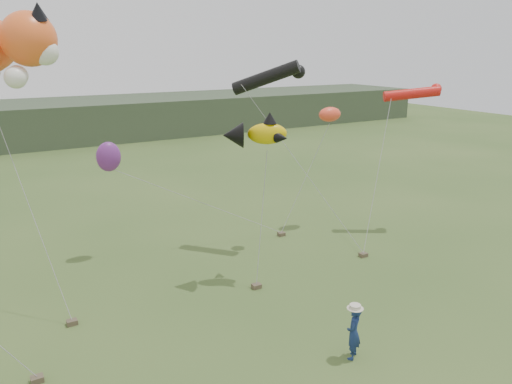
% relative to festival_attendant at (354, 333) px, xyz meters
% --- Properties ---
extents(ground, '(120.00, 120.00, 0.00)m').
position_rel_festival_attendant_xyz_m(ground, '(-0.36, 0.98, -0.87)').
color(ground, '#385123').
rests_on(ground, ground).
extents(headland, '(90.00, 13.00, 4.00)m').
position_rel_festival_attendant_xyz_m(headland, '(-3.48, 45.67, 1.05)').
color(headland, '#2D3D28').
rests_on(headland, ground).
extents(festival_attendant, '(0.76, 0.72, 1.75)m').
position_rel_festival_attendant_xyz_m(festival_attendant, '(0.00, 0.00, 0.00)').
color(festival_attendant, navy).
rests_on(festival_attendant, ground).
extents(sandbag_anchors, '(14.78, 6.60, 0.18)m').
position_rel_festival_attendant_xyz_m(sandbag_anchors, '(-1.31, 6.32, -0.78)').
color(sandbag_anchors, brown).
rests_on(sandbag_anchors, ground).
extents(fish_kite, '(2.78, 1.84, 1.35)m').
position_rel_festival_attendant_xyz_m(fish_kite, '(0.28, 6.56, 5.27)').
color(fish_kite, '#D9B606').
rests_on(fish_kite, ground).
extents(tube_kites, '(10.58, 3.89, 2.15)m').
position_rel_festival_attendant_xyz_m(tube_kites, '(5.96, 8.82, 6.87)').
color(tube_kites, black).
rests_on(tube_kites, ground).
extents(misc_kites, '(12.41, 2.26, 2.38)m').
position_rel_festival_attendant_xyz_m(misc_kites, '(0.49, 11.24, 4.40)').
color(misc_kites, '#FF482B').
rests_on(misc_kites, ground).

